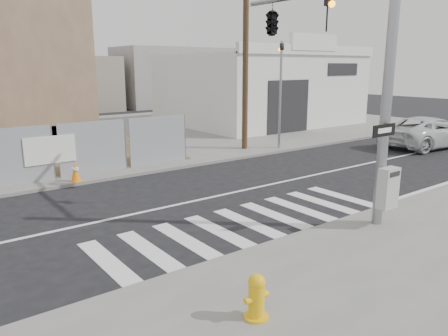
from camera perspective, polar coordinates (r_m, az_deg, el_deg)
ground at (r=13.87m, az=-3.56°, el=-4.26°), size 100.00×100.00×0.00m
sidewalk_far at (r=26.42m, az=-20.60°, el=3.44°), size 50.00×20.00×0.12m
signal_pole at (r=13.30m, az=10.64°, el=15.67°), size 0.96×5.87×7.00m
far_signal_pole at (r=21.88m, az=7.41°, el=11.33°), size 0.16×0.20×5.60m
concrete_wall_right at (r=26.05m, az=-22.31°, el=10.53°), size 5.50×1.30×8.00m
auto_shop at (r=32.12m, az=4.60°, el=10.28°), size 12.00×10.20×5.95m
utility_pole_right at (r=21.56m, az=2.84°, el=15.98°), size 1.60×0.28×10.00m
fire_hydrant at (r=7.41m, az=4.26°, el=-16.39°), size 0.48×0.45×0.78m
suv at (r=25.24m, az=25.24°, el=4.29°), size 5.97×3.28×1.58m
traffic_cone_d at (r=16.46m, az=-18.85°, el=-0.48°), size 0.47×0.47×0.71m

